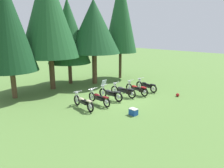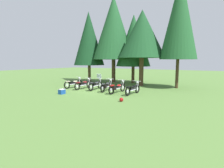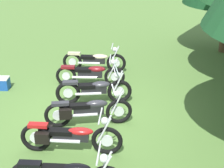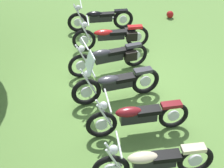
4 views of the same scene
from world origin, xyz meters
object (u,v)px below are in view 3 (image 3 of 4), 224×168
at_px(motorcycle_0, 95,60).
at_px(picnic_cooler, 2,83).
at_px(motorcycle_3, 87,110).
at_px(motorcycle_4, 69,136).
at_px(motorcycle_1, 91,73).
at_px(motorcycle_2, 95,89).

distance_m(motorcycle_0, picnic_cooler, 3.28).
distance_m(motorcycle_3, picnic_cooler, 3.68).
relative_size(motorcycle_3, motorcycle_4, 0.97).
height_order(motorcycle_0, picnic_cooler, motorcycle_0).
xyz_separation_m(motorcycle_1, picnic_cooler, (0.24, -2.86, -0.25)).
height_order(motorcycle_0, motorcycle_3, same).
bearing_deg(motorcycle_1, motorcycle_2, -79.12).
relative_size(motorcycle_1, motorcycle_3, 1.00).
xyz_separation_m(motorcycle_4, picnic_cooler, (-3.43, -2.59, -0.24)).
distance_m(motorcycle_0, motorcycle_4, 4.93).
bearing_deg(motorcycle_2, motorcycle_1, 94.18).
distance_m(motorcycle_1, picnic_cooler, 2.88).
relative_size(motorcycle_3, picnic_cooler, 4.78).
relative_size(motorcycle_0, picnic_cooler, 4.82).
relative_size(motorcycle_2, motorcycle_3, 0.98).
bearing_deg(motorcycle_4, picnic_cooler, 131.16).
height_order(motorcycle_1, picnic_cooler, motorcycle_1).
bearing_deg(motorcycle_3, motorcycle_0, 82.45).
height_order(motorcycle_0, motorcycle_4, motorcycle_4).
height_order(motorcycle_2, picnic_cooler, motorcycle_2).
xyz_separation_m(motorcycle_0, picnic_cooler, (1.49, -2.91, -0.24)).
relative_size(motorcycle_1, motorcycle_4, 0.97).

